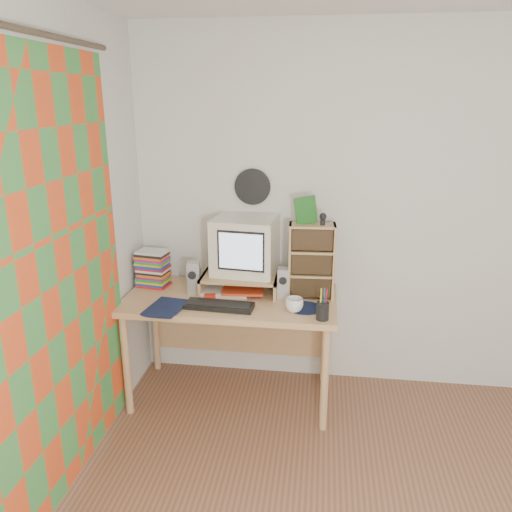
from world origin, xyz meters
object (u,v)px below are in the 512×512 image
(dvd_stack, at_px, (153,266))
(diary, at_px, (151,304))
(crt_monitor, at_px, (245,246))
(cd_rack, at_px, (311,261))
(mug, at_px, (294,305))
(desk, at_px, (232,312))
(keyboard, at_px, (219,306))

(dvd_stack, relative_size, diary, 1.14)
(crt_monitor, bearing_deg, cd_rack, -1.62)
(dvd_stack, relative_size, cd_rack, 0.59)
(cd_rack, bearing_deg, mug, -111.58)
(desk, bearing_deg, mug, -29.10)
(crt_monitor, bearing_deg, dvd_stack, -172.24)
(crt_monitor, distance_m, diary, 0.72)
(keyboard, relative_size, mug, 3.87)
(cd_rack, xyz_separation_m, diary, (-0.99, -0.33, -0.22))
(keyboard, xyz_separation_m, cd_rack, (0.56, 0.27, 0.23))
(dvd_stack, height_order, diary, dvd_stack)
(desk, height_order, mug, mug)
(desk, bearing_deg, keyboard, -97.99)
(crt_monitor, relative_size, dvd_stack, 1.38)
(desk, height_order, crt_monitor, crt_monitor)
(crt_monitor, height_order, mug, crt_monitor)
(desk, xyz_separation_m, cd_rack, (0.53, 0.02, 0.38))
(keyboard, bearing_deg, diary, -169.15)
(dvd_stack, bearing_deg, cd_rack, 6.54)
(keyboard, height_order, diary, diary)
(crt_monitor, height_order, keyboard, crt_monitor)
(desk, distance_m, dvd_stack, 0.64)
(keyboard, height_order, cd_rack, cd_rack)
(keyboard, xyz_separation_m, dvd_stack, (-0.54, 0.32, 0.13))
(crt_monitor, bearing_deg, diary, -137.60)
(keyboard, relative_size, cd_rack, 0.87)
(mug, bearing_deg, crt_monitor, 137.71)
(crt_monitor, relative_size, keyboard, 0.93)
(cd_rack, xyz_separation_m, mug, (-0.09, -0.27, -0.20))
(cd_rack, bearing_deg, diary, -164.53)
(dvd_stack, bearing_deg, crt_monitor, 10.42)
(keyboard, xyz_separation_m, diary, (-0.43, -0.05, 0.01))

